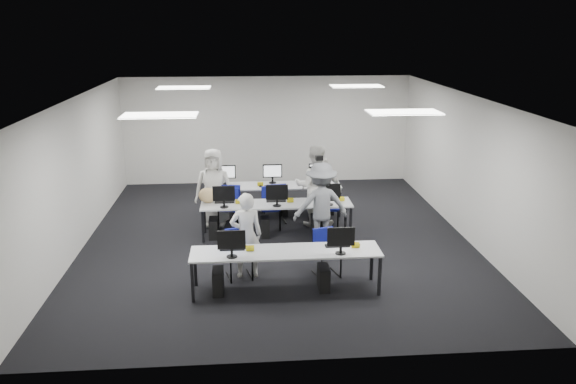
{
  "coord_description": "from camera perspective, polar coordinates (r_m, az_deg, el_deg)",
  "views": [
    {
      "loc": [
        -0.66,
        -11.11,
        4.41
      ],
      "look_at": [
        0.24,
        0.12,
        1.0
      ],
      "focal_mm": 35.0,
      "sensor_mm": 36.0,
      "label": 1
    }
  ],
  "objects": [
    {
      "name": "desk_mid",
      "position": [
        11.93,
        -1.18,
        -1.38
      ],
      "size": [
        3.2,
        0.7,
        0.73
      ],
      "color": "silver",
      "rests_on": "ground"
    },
    {
      "name": "dslr_camera",
      "position": [
        11.3,
        3.2,
        3.47
      ],
      "size": [
        0.16,
        0.2,
        0.1
      ],
      "primitive_type": "cube",
      "rotation": [
        0.0,
        0.0,
        3.28
      ],
      "color": "black",
      "rests_on": "photographer"
    },
    {
      "name": "chair_5",
      "position": [
        12.84,
        -5.78,
        -1.99
      ],
      "size": [
        0.5,
        0.53,
        0.9
      ],
      "rotation": [
        0.0,
        0.0,
        -0.13
      ],
      "color": "navy",
      "rests_on": "ground"
    },
    {
      "name": "equipment_mid",
      "position": [
        12.01,
        -2.07,
        -2.9
      ],
      "size": [
        2.91,
        0.41,
        1.19
      ],
      "color": "white",
      "rests_on": "desk_mid"
    },
    {
      "name": "chair_3",
      "position": [
        12.56,
        -1.73,
        -2.35
      ],
      "size": [
        0.46,
        0.5,
        0.9
      ],
      "rotation": [
        0.0,
        0.0,
        -0.05
      ],
      "color": "navy",
      "rests_on": "ground"
    },
    {
      "name": "chair_2",
      "position": [
        12.56,
        -5.94,
        -2.37
      ],
      "size": [
        0.52,
        0.56,
        0.94
      ],
      "rotation": [
        0.0,
        0.0,
        -0.13
      ],
      "color": "navy",
      "rests_on": "ground"
    },
    {
      "name": "handbag",
      "position": [
        12.03,
        -8.14,
        -0.33
      ],
      "size": [
        0.42,
        0.28,
        0.33
      ],
      "primitive_type": "ellipsoid",
      "rotation": [
        0.0,
        0.0,
        -0.06
      ],
      "color": "tan",
      "rests_on": "desk_mid"
    },
    {
      "name": "student_3",
      "position": [
        12.79,
        3.45,
        0.27
      ],
      "size": [
        0.96,
        0.57,
        1.54
      ],
      "primitive_type": "imported",
      "rotation": [
        0.0,
        0.0,
        -0.23
      ],
      "color": "beige",
      "rests_on": "ground"
    },
    {
      "name": "desk_back",
      "position": [
        13.26,
        -1.54,
        0.5
      ],
      "size": [
        3.2,
        0.7,
        0.73
      ],
      "color": "silver",
      "rests_on": "ground"
    },
    {
      "name": "student_2",
      "position": [
        12.65,
        -7.53,
        0.47
      ],
      "size": [
        0.91,
        0.64,
        1.75
      ],
      "primitive_type": "imported",
      "rotation": [
        0.0,
        0.0,
        -0.1
      ],
      "color": "beige",
      "rests_on": "ground"
    },
    {
      "name": "chair_7",
      "position": [
        12.84,
        3.29,
        -1.95
      ],
      "size": [
        0.52,
        0.55,
        0.89
      ],
      "rotation": [
        0.0,
        0.0,
        0.19
      ],
      "color": "navy",
      "rests_on": "ground"
    },
    {
      "name": "equipment_back",
      "position": [
        13.39,
        -0.72,
        -0.78
      ],
      "size": [
        2.91,
        0.41,
        1.19
      ],
      "color": "white",
      "rests_on": "desk_back"
    },
    {
      "name": "equipment_front",
      "position": [
        9.6,
        -1.36,
        -8.13
      ],
      "size": [
        2.51,
        0.41,
        1.19
      ],
      "color": "#0E32B9",
      "rests_on": "desk_front"
    },
    {
      "name": "student_0",
      "position": [
        10.01,
        -4.27,
        -4.41
      ],
      "size": [
        0.6,
        0.42,
        1.58
      ],
      "primitive_type": "imported",
      "rotation": [
        0.0,
        0.0,
        3.22
      ],
      "color": "beige",
      "rests_on": "ground"
    },
    {
      "name": "ceiling_panels",
      "position": [
        11.22,
        -1.18,
        9.54
      ],
      "size": [
        5.2,
        4.6,
        0.02
      ],
      "color": "white",
      "rests_on": "room"
    },
    {
      "name": "chair_4",
      "position": [
        12.72,
        4.35,
        -2.27
      ],
      "size": [
        0.49,
        0.52,
        0.82
      ],
      "rotation": [
        0.0,
        0.0,
        -0.24
      ],
      "color": "navy",
      "rests_on": "ground"
    },
    {
      "name": "photographer",
      "position": [
        11.38,
        3.36,
        -1.3
      ],
      "size": [
        1.21,
        0.8,
        1.75
      ],
      "primitive_type": "imported",
      "rotation": [
        0.0,
        0.0,
        3.28
      ],
      "color": "slate",
      "rests_on": "ground"
    },
    {
      "name": "chair_1",
      "position": [
        10.27,
        3.91,
        -7.01
      ],
      "size": [
        0.52,
        0.55,
        0.85
      ],
      "rotation": [
        0.0,
        0.0,
        0.28
      ],
      "color": "navy",
      "rests_on": "ground"
    },
    {
      "name": "student_1",
      "position": [
        12.53,
        2.73,
        0.66
      ],
      "size": [
        0.96,
        0.79,
        1.85
      ],
      "primitive_type": "imported",
      "rotation": [
        0.0,
        0.0,
        3.04
      ],
      "color": "beige",
      "rests_on": "ground"
    },
    {
      "name": "room",
      "position": [
        11.51,
        -1.14,
        2.18
      ],
      "size": [
        9.0,
        9.02,
        3.0
      ],
      "color": "black",
      "rests_on": "ground"
    },
    {
      "name": "chair_6",
      "position": [
        12.9,
        -1.33,
        -1.74
      ],
      "size": [
        0.52,
        0.56,
        0.95
      ],
      "rotation": [
        0.0,
        0.0,
        0.12
      ],
      "color": "navy",
      "rests_on": "ground"
    },
    {
      "name": "chair_0",
      "position": [
        10.2,
        -5.01,
        -7.15
      ],
      "size": [
        0.52,
        0.55,
        0.87
      ],
      "rotation": [
        0.0,
        0.0,
        0.22
      ],
      "color": "navy",
      "rests_on": "ground"
    },
    {
      "name": "desk_front",
      "position": [
        9.5,
        -0.22,
        -6.28
      ],
      "size": [
        3.2,
        0.7,
        0.73
      ],
      "color": "silver",
      "rests_on": "ground"
    }
  ]
}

